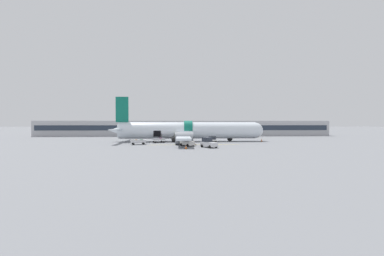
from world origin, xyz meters
name	(u,v)px	position (x,y,z in m)	size (l,w,h in m)	color
ground_plane	(188,144)	(0.00, 0.00, 0.00)	(500.00, 500.00, 0.00)	slate
apron_marking_line	(195,145)	(1.30, -1.72, 0.00)	(18.85, 0.71, 0.01)	yellow
terminal_strip	(185,128)	(0.00, 35.45, 2.58)	(99.65, 12.67, 5.16)	#B2B2B7
airplane	(186,131)	(-0.24, 6.95, 2.54)	(36.77, 32.80, 10.60)	silver
baggage_tug_lead	(187,142)	(-0.43, -4.57, 0.73)	(2.83, 3.23, 1.72)	silver
baggage_tug_mid	(208,143)	(3.39, -7.36, 0.77)	(3.03, 3.52, 1.79)	silver
baggage_tug_rear	(212,140)	(5.16, 1.08, 0.68)	(2.28, 2.66, 1.60)	white
baggage_cart_loading	(159,140)	(-6.44, 3.42, 0.53)	(3.61, 2.38, 1.15)	#B7BABF
baggage_cart_queued	(139,142)	(-10.15, -0.90, 0.50)	(3.92, 2.48, 1.09)	silver
ground_crew_loader_a	(177,138)	(-2.49, 3.64, 0.96)	(0.56, 0.61, 1.82)	#1E2338
ground_crew_loader_b	(178,139)	(-2.08, 1.33, 0.95)	(0.63, 0.48, 1.80)	#2D2D33
ground_crew_driver	(176,140)	(-2.56, 0.54, 0.84)	(0.47, 0.55, 1.59)	#1E2338
safety_cone_nose	(262,140)	(17.65, 5.41, 0.34)	(0.50, 0.50, 0.72)	black
safety_cone_engine_left	(186,147)	(-0.72, -9.52, 0.31)	(0.55, 0.55, 0.67)	black
safety_cone_wingtip	(194,143)	(1.23, -0.95, 0.33)	(0.59, 0.59, 0.70)	black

